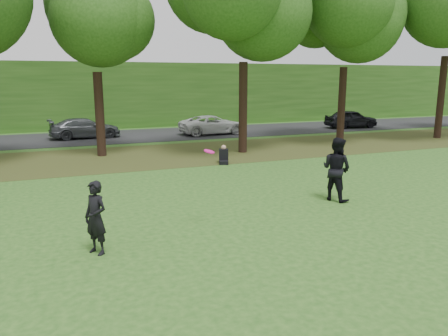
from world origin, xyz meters
name	(u,v)px	position (x,y,z in m)	size (l,w,h in m)	color
ground	(300,244)	(0.00, 0.00, 0.00)	(120.00, 120.00, 0.00)	#234C17
leaf_litter	(165,155)	(0.00, 13.00, 0.01)	(60.00, 7.00, 0.01)	#3E3516
street	(136,136)	(0.00, 21.00, 0.01)	(70.00, 7.00, 0.02)	black
far_hedge	(121,95)	(0.00, 27.00, 2.50)	(70.00, 3.00, 5.00)	#244C15
player_left	(96,218)	(-4.49, 1.17, 0.83)	(0.60, 0.40, 1.65)	black
player_right	(336,169)	(3.04, 2.87, 1.01)	(0.98, 0.76, 2.01)	black
parked_cars	(121,127)	(-1.07, 20.35, 0.68)	(40.33, 3.44, 1.41)	black
frisbee	(209,151)	(-1.62, 1.75, 2.04)	(0.28, 0.29, 0.13)	#FF159B
seated_person	(224,156)	(1.97, 9.87, 0.31)	(0.63, 0.83, 0.83)	black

